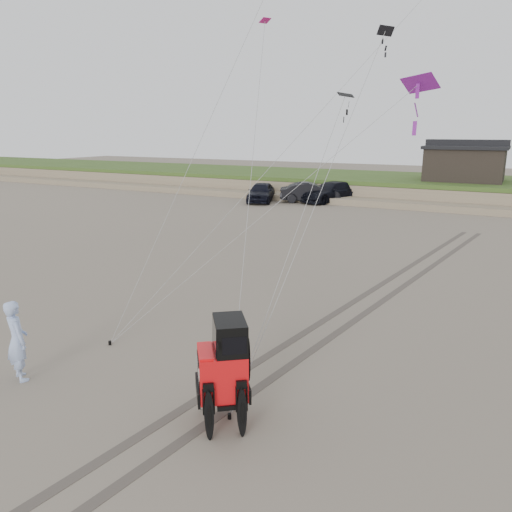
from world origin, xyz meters
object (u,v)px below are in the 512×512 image
object	(u,v)px
cabin	(465,162)
truck_c	(331,192)
truck_b	(310,192)
jeep	(222,382)
man	(17,340)
truck_a	(261,192)

from	to	relation	value
cabin	truck_c	xyz separation A→B (m)	(-9.57, -5.71, -2.40)
cabin	truck_b	size ratio (longest dim) A/B	1.29
jeep	man	xyz separation A→B (m)	(-5.27, -0.71, 0.10)
truck_c	man	bearing A→B (deg)	-56.54
truck_a	truck_b	world-z (taller)	truck_b
truck_b	cabin	bearing A→B (deg)	-82.27
jeep	man	size ratio (longest dim) A/B	2.42
truck_a	truck_b	size ratio (longest dim) A/B	0.97
truck_b	jeep	size ratio (longest dim) A/B	1.03
jeep	truck_c	bearing A→B (deg)	158.26
man	truck_a	bearing A→B (deg)	-51.64
jeep	truck_b	bearing A→B (deg)	161.28
truck_c	jeep	bearing A→B (deg)	-47.29
truck_a	jeep	bearing A→B (deg)	-82.30
truck_c	man	size ratio (longest dim) A/B	2.90
truck_a	jeep	distance (m)	32.45
man	cabin	bearing A→B (deg)	-76.95
truck_a	man	xyz separation A→B (m)	(8.91, -29.90, 0.18)
cabin	man	distance (m)	38.77
truck_a	truck_b	bearing A→B (deg)	5.94
truck_a	truck_b	distance (m)	4.06
truck_c	jeep	size ratio (longest dim) A/B	1.20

